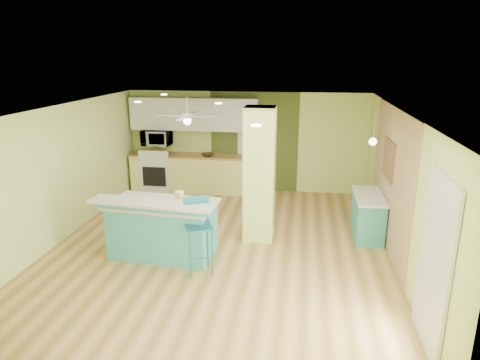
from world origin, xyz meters
The scene contains 23 objects.
floor centered at (0.00, 0.00, -0.01)m, with size 6.00×7.00×0.01m, color olive.
ceiling centered at (0.00, 0.00, 2.50)m, with size 6.00×7.00×0.01m, color white.
wall_back centered at (0.00, 3.50, 1.25)m, with size 6.00×0.01×2.50m, color #CDE078.
wall_front centered at (0.00, -3.50, 1.25)m, with size 6.00×0.01×2.50m, color #CDE078.
wall_left centered at (-3.00, 0.00, 1.25)m, with size 0.01×7.00×2.50m, color #CDE078.
wall_right centered at (3.00, 0.00, 1.25)m, with size 0.01×7.00×2.50m, color #CDE078.
wood_panel centered at (2.99, 0.60, 1.25)m, with size 0.02×3.40×2.50m, color #9C7D59.
olive_accent centered at (0.20, 3.49, 1.25)m, with size 2.20×0.02×2.50m, color #455321.
interior_door centered at (0.20, 3.46, 1.00)m, with size 0.82×0.05×2.00m, color silver.
french_door centered at (2.97, -2.30, 1.05)m, with size 0.04×1.08×2.10m, color silver.
column centered at (0.65, 0.50, 1.25)m, with size 0.55×0.55×2.50m, color #C2E168.
kitchen_run centered at (-1.30, 3.20, 0.47)m, with size 3.25×0.63×0.94m.
stove centered at (-2.25, 3.19, 0.46)m, with size 0.76×0.66×1.08m.
upper_cabinets centered at (-1.30, 3.32, 1.95)m, with size 3.20×0.34×0.80m, color silver.
microwave centered at (-2.25, 3.20, 1.35)m, with size 0.70×0.48×0.39m, color white.
ceiling_fan centered at (-1.10, 2.00, 2.08)m, with size 1.41×1.41×0.61m.
pendant_lamp centered at (2.65, 0.75, 1.88)m, with size 0.14×0.14×0.69m.
wall_decor centered at (2.96, 0.80, 1.55)m, with size 0.03×0.90×0.70m, color brown.
peninsula centered at (-0.92, -0.48, 0.51)m, with size 2.11×1.26×1.11m.
bar_stool centered at (-0.18, -0.91, 0.83)m, with size 0.54×0.54×1.23m.
side_counter centered at (2.70, 0.94, 0.41)m, with size 0.54×1.26×0.81m.
fruit_bowl centered at (-0.92, 3.11, 0.98)m, with size 0.30×0.30×0.07m, color #332314.
canister centered at (-0.63, -0.35, 1.05)m, with size 0.16×0.16×0.17m, color yellow.
Camera 1 is at (1.41, -7.02, 3.38)m, focal length 32.00 mm.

